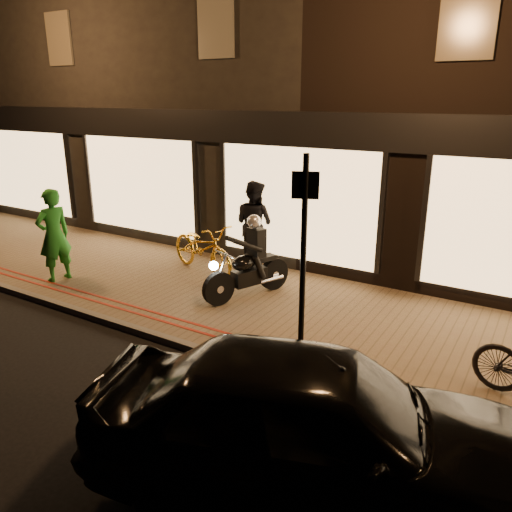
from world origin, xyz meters
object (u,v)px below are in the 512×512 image
at_px(motorcycle, 249,266).
at_px(sign_post, 303,255).
at_px(bicycle_gold, 202,248).
at_px(person_green, 54,235).
at_px(parked_car, 315,423).

distance_m(motorcycle, sign_post, 2.93).
bearing_deg(sign_post, bicycle_gold, 145.50).
bearing_deg(sign_post, motorcycle, 137.62).
xyz_separation_m(bicycle_gold, person_green, (-2.30, -1.94, 0.41)).
bearing_deg(sign_post, person_green, 174.85).
bearing_deg(motorcycle, sign_post, -20.84).
relative_size(sign_post, person_green, 1.56).
height_order(bicycle_gold, parked_car, parked_car).
relative_size(bicycle_gold, person_green, 1.10).
distance_m(sign_post, parked_car, 2.40).
bearing_deg(parked_car, motorcycle, 21.17).
distance_m(sign_post, bicycle_gold, 4.51).
bearing_deg(person_green, sign_post, 94.47).
height_order(motorcycle, sign_post, sign_post).
height_order(motorcycle, bicycle_gold, motorcycle).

